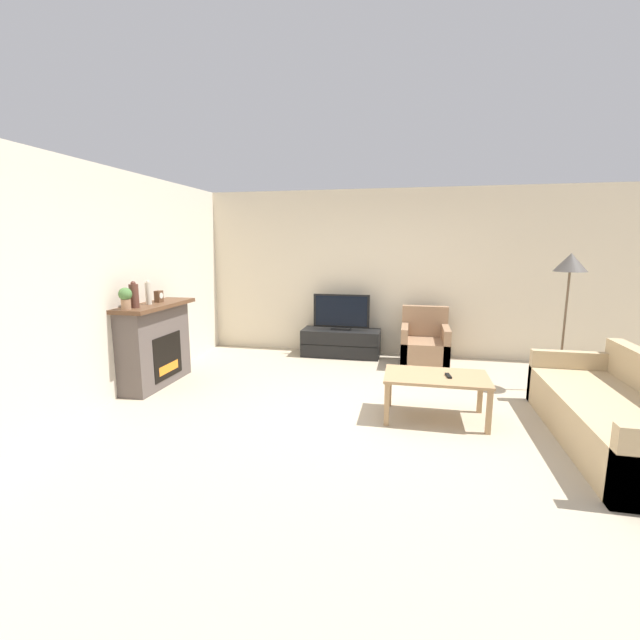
% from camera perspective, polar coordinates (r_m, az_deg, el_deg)
% --- Properties ---
extents(ground_plane, '(24.00, 24.00, 0.00)m').
position_cam_1_polar(ground_plane, '(4.86, 6.69, -12.07)').
color(ground_plane, tan).
extents(wall_back, '(12.00, 0.06, 2.70)m').
position_cam_1_polar(wall_back, '(7.15, 8.89, 6.16)').
color(wall_back, beige).
rests_on(wall_back, ground).
extents(wall_left, '(0.06, 12.00, 2.70)m').
position_cam_1_polar(wall_left, '(5.67, -25.43, 4.28)').
color(wall_left, beige).
rests_on(wall_left, ground).
extents(fireplace, '(0.47, 1.27, 1.08)m').
position_cam_1_polar(fireplace, '(5.97, -21.12, -2.96)').
color(fireplace, '#564C47').
rests_on(fireplace, ground).
extents(mantel_vase_left, '(0.11, 0.11, 0.32)m').
position_cam_1_polar(mantel_vase_left, '(5.54, -23.55, 3.04)').
color(mantel_vase_left, '#512D23').
rests_on(mantel_vase_left, fireplace).
extents(mantel_vase_centre_left, '(0.07, 0.07, 0.30)m').
position_cam_1_polar(mantel_vase_centre_left, '(5.77, -21.92, 3.37)').
color(mantel_vase_centre_left, beige).
rests_on(mantel_vase_centre_left, fireplace).
extents(mantel_clock, '(0.08, 0.11, 0.15)m').
position_cam_1_polar(mantel_clock, '(5.96, -20.69, 2.96)').
color(mantel_clock, brown).
rests_on(mantel_clock, fireplace).
extents(potted_plant, '(0.15, 0.15, 0.26)m').
position_cam_1_polar(potted_plant, '(5.41, -24.52, 2.80)').
color(potted_plant, '#936B4C').
rests_on(potted_plant, fireplace).
extents(tv_stand, '(1.27, 0.51, 0.44)m').
position_cam_1_polar(tv_stand, '(7.08, 2.82, -3.03)').
color(tv_stand, black).
rests_on(tv_stand, ground).
extents(tv, '(0.92, 0.18, 0.58)m').
position_cam_1_polar(tv, '(6.98, 2.86, 0.90)').
color(tv, black).
rests_on(tv, tv_stand).
extents(armchair, '(0.70, 0.76, 0.87)m').
position_cam_1_polar(armchair, '(6.71, 13.74, -3.47)').
color(armchair, '#937051').
rests_on(armchair, ground).
extents(coffee_table, '(1.06, 0.63, 0.48)m').
position_cam_1_polar(coffee_table, '(4.68, 15.22, -7.81)').
color(coffee_table, '#A37F56').
rests_on(coffee_table, ground).
extents(remote, '(0.06, 0.15, 0.02)m').
position_cam_1_polar(remote, '(4.64, 16.74, -7.13)').
color(remote, black).
rests_on(remote, coffee_table).
extents(couch, '(0.95, 2.24, 0.78)m').
position_cam_1_polar(couch, '(4.85, 35.21, -10.63)').
color(couch, tan).
rests_on(couch, ground).
extents(floor_lamp, '(0.38, 0.38, 1.72)m').
position_cam_1_polar(floor_lamp, '(5.96, 30.36, 5.76)').
color(floor_lamp, black).
rests_on(floor_lamp, ground).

